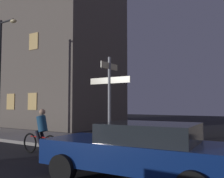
% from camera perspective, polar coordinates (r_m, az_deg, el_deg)
% --- Properties ---
extents(sidewalk_kerb, '(40.00, 3.49, 0.14)m').
position_cam_1_polar(sidewalk_kerb, '(10.00, 8.81, -13.30)').
color(sidewalk_kerb, '#9E9991').
rests_on(sidewalk_kerb, ground_plane).
extents(signpost, '(1.80, 1.14, 3.46)m').
position_cam_1_polar(signpost, '(9.55, -0.59, -1.09)').
color(signpost, gray).
rests_on(signpost, sidewalk_kerb).
extents(street_lamp, '(1.43, 0.28, 6.39)m').
position_cam_1_polar(street_lamp, '(15.19, -23.99, 4.69)').
color(street_lamp, '#2D2D30').
rests_on(street_lamp, sidewalk_kerb).
extents(car_far_trailing, '(4.52, 2.11, 1.34)m').
position_cam_1_polar(car_far_trailing, '(5.87, 6.15, -13.67)').
color(car_far_trailing, navy).
rests_on(car_far_trailing, ground_plane).
extents(cyclist, '(1.82, 0.34, 1.61)m').
position_cam_1_polar(cyclist, '(9.29, -15.95, -9.72)').
color(cyclist, black).
rests_on(cyclist, ground_plane).
extents(building_left_block, '(12.23, 7.26, 20.21)m').
position_cam_1_polar(building_left_block, '(24.16, -14.37, 16.68)').
color(building_left_block, '#6B6056').
rests_on(building_left_block, ground_plane).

